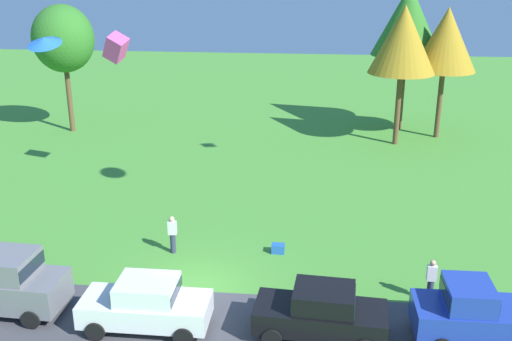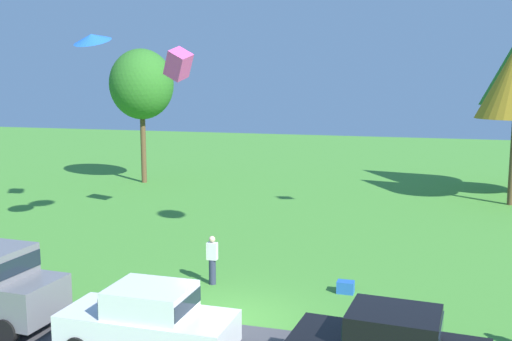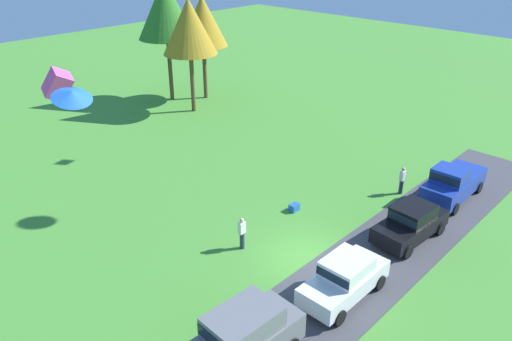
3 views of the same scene
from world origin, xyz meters
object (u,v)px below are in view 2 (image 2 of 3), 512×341
car_sedan_far_end (149,319)px  kite_box_low_drifter (178,64)px  person_beside_suv (212,260)px  tree_far_right (142,85)px  cooler_box (346,287)px  kite_delta_trailing_tail (92,38)px

car_sedan_far_end → kite_box_low_drifter: (-4.88, 13.17, 6.69)m
person_beside_suv → kite_box_low_drifter: (-4.44, 7.49, 6.86)m
tree_far_right → cooler_box: (16.45, -17.78, -6.50)m
person_beside_suv → cooler_box: size_ratio=3.05×
cooler_box → kite_box_low_drifter: kite_box_low_drifter is taller
person_beside_suv → cooler_box: 4.62m
person_beside_suv → tree_far_right: 22.54m
tree_far_right → kite_delta_trailing_tail: tree_far_right is taller
cooler_box → car_sedan_far_end: bearing=-123.8°
car_sedan_far_end → person_beside_suv: size_ratio=2.58×
person_beside_suv → kite_box_low_drifter: 11.08m
tree_far_right → kite_box_low_drifter: size_ratio=7.34×
kite_delta_trailing_tail → kite_box_low_drifter: bearing=70.8°
car_sedan_far_end → tree_far_right: (-12.35, 23.91, 5.65)m
car_sedan_far_end → kite_box_low_drifter: size_ratio=3.56×
car_sedan_far_end → kite_box_low_drifter: kite_box_low_drifter is taller
kite_box_low_drifter → kite_delta_trailing_tail: bearing=-109.2°
person_beside_suv → kite_delta_trailing_tail: (-6.07, 2.78, 7.78)m
tree_far_right → cooler_box: size_ratio=16.24×
car_sedan_far_end → tree_far_right: bearing=117.3°
person_beside_suv → kite_delta_trailing_tail: 10.25m
cooler_box → kite_delta_trailing_tail: kite_delta_trailing_tail is taller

